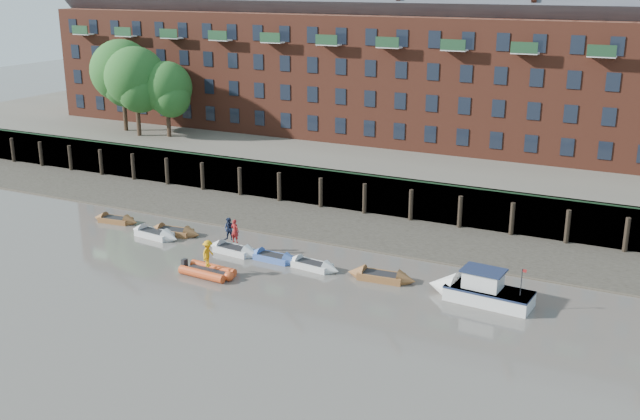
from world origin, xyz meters
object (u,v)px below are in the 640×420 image
Objects in this scene: rowboat_6 at (381,277)px; rib_tender at (209,272)px; rowboat_0 at (116,220)px; person_rower_a at (235,231)px; rowboat_4 at (273,258)px; rowboat_1 at (154,234)px; rowboat_3 at (234,250)px; rowboat_5 at (312,265)px; person_rower_b at (229,229)px; rowboat_2 at (174,232)px; motor_launch at (472,289)px; person_rib_crew at (208,254)px.

rowboat_6 is 11.16m from rib_tender.
person_rower_a reaches higher than rowboat_0.
rowboat_4 is (15.37, -1.63, 0.00)m from rowboat_0.
person_rower_a is (-3.02, -0.07, 1.49)m from rowboat_4.
rowboat_1 reaches higher than rowboat_3.
person_rower_b reaches higher than rowboat_5.
rowboat_3 is 3.23m from rowboat_4.
person_rower_a is (-0.67, 4.17, 1.42)m from rib_tender.
rowboat_3 is 1.51m from person_rower_b.
rib_tender is at bearing -22.68° from rowboat_1.
rowboat_2 reaches higher than rowboat_5.
rowboat_2 is 2.69× the size of person_rower_b.
rowboat_4 is 7.93m from rowboat_6.
rowboat_0 is 0.63× the size of motor_launch.
rowboat_1 is 24.37m from motor_launch.
person_rib_crew is (0.79, -4.18, 1.28)m from rowboat_3.
rowboat_2 is 6.72m from person_rower_a.
rowboat_1 is 1.09× the size of rowboat_5.
rowboat_6 reaches higher than rowboat_4.
motor_launch is (16.30, 4.00, 0.38)m from rib_tender.
motor_launch is at bearing 5.22° from rowboat_1.
rowboat_4 is 4.84m from rib_tender.
rowboat_6 reaches higher than rowboat_2.
rowboat_5 is 2.39× the size of person_rib_crew.
rowboat_5 is 6.80m from person_rower_b.
person_rower_b reaches higher than rowboat_4.
motor_launch is (29.32, -1.87, 0.46)m from rowboat_0.
person_rib_crew reaches higher than rowboat_1.
person_rower_a is at bearing -25.16° from person_rower_b.
rowboat_6 is at bearing -177.02° from person_rower_a.
person_rower_a is 1.02× the size of person_rower_b.
rowboat_5 is at bearing 5.04° from rowboat_3.
rib_tender is 0.59× the size of motor_launch.
rowboat_6 is at bearing 6.43° from rowboat_3.
rowboat_2 is 23.43m from motor_launch.
person_rower_b is at bearing -18.31° from rowboat_2.
person_rower_b reaches higher than person_rib_crew.
rowboat_6 is (7.93, 0.12, 0.02)m from rowboat_4.
rowboat_2 is 2.64× the size of person_rower_a.
rowboat_5 is at bearing 4.99° from rowboat_1.
rowboat_1 is 13.46m from rowboat_5.
rowboat_0 reaches higher than rib_tender.
person_rower_b is at bearing 170.24° from rowboat_3.
rowboat_4 is 3.89m from person_rower_b.
person_rower_b reaches higher than rib_tender.
rowboat_2 is 6.13m from person_rower_b.
rowboat_3 is (12.15, -1.62, 0.02)m from rowboat_0.
rowboat_1 is 2.76× the size of person_rower_a.
person_rower_a is 4.15m from person_rib_crew.
rowboat_0 is 5.16m from rowboat_1.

